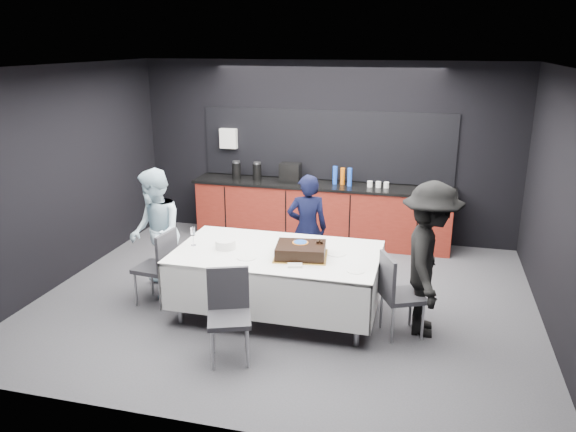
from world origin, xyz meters
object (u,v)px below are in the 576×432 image
(chair_right, at_px, (396,290))
(person_right, at_px, (429,260))
(party_table, at_px, (277,263))
(champagne_flute, at_px, (193,232))
(person_left, at_px, (156,233))
(cake_assembly, at_px, (301,251))
(chair_near, at_px, (229,308))
(person_center, at_px, (307,229))
(plate_stack, at_px, (225,244))
(chair_left, at_px, (160,262))

(chair_right, xyz_separation_m, person_right, (0.32, 0.16, 0.31))
(party_table, distance_m, person_right, 1.70)
(champagne_flute, xyz_separation_m, person_left, (-0.60, 0.22, -0.14))
(cake_assembly, height_order, chair_near, cake_assembly)
(chair_right, bearing_deg, cake_assembly, 176.21)
(person_center, relative_size, person_right, 0.86)
(champagne_flute, bearing_deg, chair_near, -50.79)
(champagne_flute, height_order, person_left, person_left)
(person_right, bearing_deg, plate_stack, 89.92)
(plate_stack, relative_size, chair_left, 0.25)
(party_table, xyz_separation_m, chair_left, (-1.44, -0.09, -0.11))
(cake_assembly, bearing_deg, chair_left, 179.93)
(chair_left, bearing_deg, person_right, 1.65)
(person_center, bearing_deg, chair_right, 118.81)
(plate_stack, height_order, person_right, person_right)
(chair_left, xyz_separation_m, person_left, (-0.17, 0.26, 0.27))
(chair_right, bearing_deg, plate_stack, 176.70)
(person_center, bearing_deg, cake_assembly, 81.54)
(chair_right, bearing_deg, person_center, 136.20)
(cake_assembly, bearing_deg, champagne_flute, 178.24)
(chair_left, bearing_deg, plate_stack, 2.81)
(champagne_flute, bearing_deg, person_left, 159.67)
(plate_stack, bearing_deg, chair_left, -177.19)
(party_table, height_order, chair_left, chair_left)
(chair_right, height_order, person_left, person_left)
(cake_assembly, bearing_deg, plate_stack, 177.29)
(chair_right, xyz_separation_m, person_left, (-2.97, 0.33, 0.27))
(champagne_flute, height_order, chair_right, champagne_flute)
(champagne_flute, xyz_separation_m, person_right, (2.69, 0.05, -0.09))
(chair_right, xyz_separation_m, person_center, (-1.24, 1.19, 0.19))
(cake_assembly, xyz_separation_m, champagne_flute, (-1.30, 0.04, 0.09))
(cake_assembly, bearing_deg, person_center, 98.93)
(champagne_flute, xyz_separation_m, chair_left, (-0.43, -0.04, -0.40))
(chair_near, distance_m, person_right, 2.18)
(cake_assembly, xyz_separation_m, person_center, (-0.18, 1.12, -0.12))
(plate_stack, relative_size, champagne_flute, 1.05)
(chair_left, height_order, chair_right, same)
(chair_right, relative_size, person_left, 0.58)
(person_center, height_order, person_left, person_left)
(cake_assembly, height_order, person_right, person_right)
(person_right, bearing_deg, chair_near, 116.77)
(cake_assembly, height_order, plate_stack, cake_assembly)
(person_center, relative_size, person_left, 0.91)
(champagne_flute, relative_size, chair_near, 0.24)
(chair_near, xyz_separation_m, person_left, (-1.39, 1.19, 0.27))
(party_table, distance_m, champagne_flute, 1.05)
(chair_left, bearing_deg, chair_near, -37.20)
(cake_assembly, distance_m, person_right, 1.39)
(chair_left, xyz_separation_m, person_center, (1.56, 1.12, 0.19))
(party_table, xyz_separation_m, person_center, (0.12, 1.02, 0.09))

